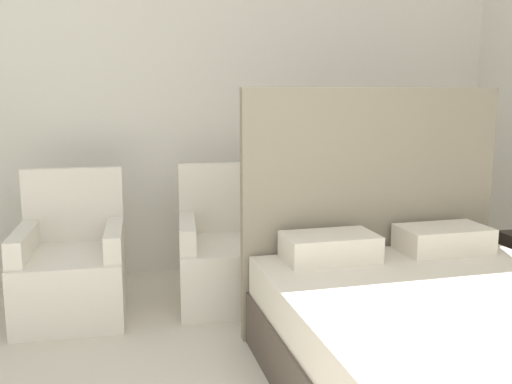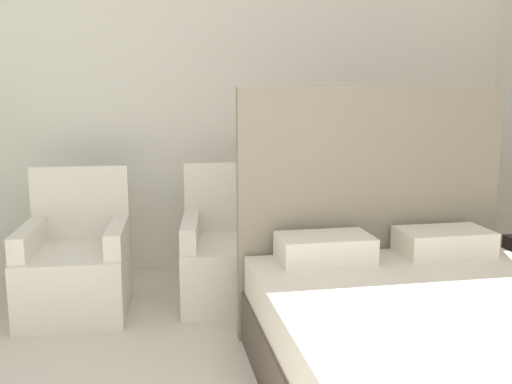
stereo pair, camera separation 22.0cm
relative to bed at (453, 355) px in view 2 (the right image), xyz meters
name	(u,v)px [view 2 (the right image)]	position (x,y,z in m)	size (l,w,h in m)	color
wall_back	(169,81)	(-1.06, 2.37, 1.16)	(10.00, 0.06, 2.90)	silver
bed	(453,355)	(0.00, 0.00, 0.00)	(1.53, 2.09, 1.40)	#4C4238
armchair_near_window_left	(76,270)	(-1.70, 1.56, -0.02)	(0.67, 0.71, 0.89)	silver
armchair_near_window_right	(231,262)	(-0.71, 1.56, -0.02)	(0.71, 0.75, 0.89)	silver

